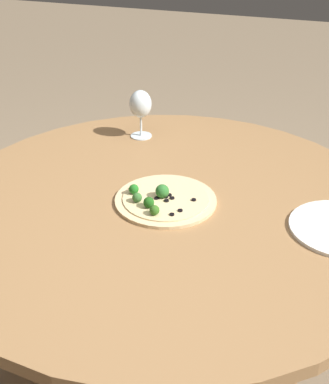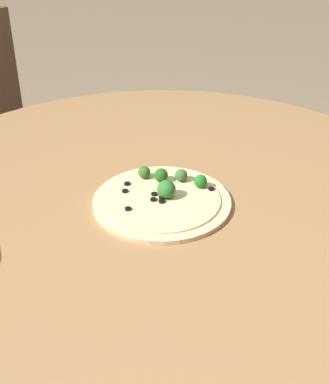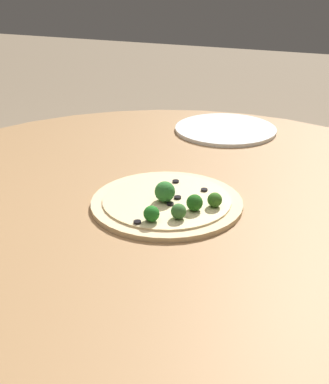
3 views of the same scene
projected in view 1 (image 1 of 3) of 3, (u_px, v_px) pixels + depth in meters
ground_plane at (165, 374)px, 1.93m from camera, size 12.00×12.00×0.00m
dining_table at (166, 217)px, 1.59m from camera, size 1.36×1.36×0.73m
pizza at (163, 198)px, 1.56m from camera, size 0.30×0.30×0.05m
wine_glass at (140, 105)px, 1.91m from camera, size 0.08×0.08×0.18m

